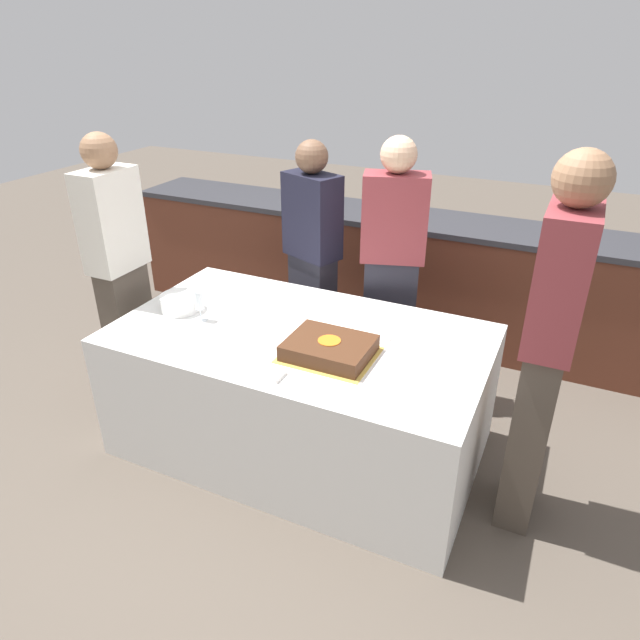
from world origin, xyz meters
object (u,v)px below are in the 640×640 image
(person_seated_right, at_px, (547,348))
(person_cutting_cake, at_px, (392,269))
(person_seated_left, at_px, (120,271))
(plate_stack, at_px, (180,302))
(wine_glass, at_px, (199,302))
(cake, at_px, (329,348))
(person_standing_back, at_px, (312,260))

(person_seated_right, bearing_deg, person_cutting_cake, -128.90)
(person_seated_left, bearing_deg, plate_stack, -95.30)
(wine_glass, height_order, person_seated_left, person_seated_left)
(cake, height_order, person_cutting_cake, person_cutting_cake)
(person_cutting_cake, distance_m, person_standing_back, 0.54)
(wine_glass, height_order, person_cutting_cake, person_cutting_cake)
(plate_stack, relative_size, person_cutting_cake, 0.14)
(plate_stack, height_order, person_cutting_cake, person_cutting_cake)
(person_seated_left, relative_size, person_seated_right, 0.94)
(person_seated_left, bearing_deg, cake, -95.79)
(cake, xyz_separation_m, person_seated_left, (-1.43, 0.14, 0.10))
(cake, xyz_separation_m, plate_stack, (-0.97, 0.10, 0.00))
(plate_stack, xyz_separation_m, person_cutting_cake, (0.97, 0.81, 0.07))
(cake, bearing_deg, wine_glass, 176.68)
(person_seated_left, height_order, person_standing_back, person_seated_left)
(person_standing_back, bearing_deg, person_seated_right, 173.89)
(person_seated_left, distance_m, person_standing_back, 1.18)
(wine_glass, distance_m, person_seated_right, 1.75)
(person_standing_back, bearing_deg, person_seated_left, 62.11)
(person_seated_right, xyz_separation_m, person_standing_back, (-1.49, 0.77, -0.12))
(wine_glass, relative_size, person_standing_back, 0.11)
(person_seated_left, bearing_deg, person_standing_back, -49.13)
(plate_stack, distance_m, person_seated_left, 0.47)
(person_cutting_cake, distance_m, person_seated_left, 1.62)
(cake, bearing_deg, person_cutting_cake, 90.00)
(plate_stack, xyz_separation_m, person_seated_left, (-0.46, 0.04, 0.09))
(person_standing_back, bearing_deg, person_cutting_cake, -158.76)
(cake, relative_size, person_standing_back, 0.28)
(person_seated_right, bearing_deg, person_seated_left, -90.00)
(cake, distance_m, plate_stack, 0.97)
(person_standing_back, bearing_deg, cake, 141.53)
(person_cutting_cake, xyz_separation_m, person_seated_right, (0.96, -0.77, 0.08))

